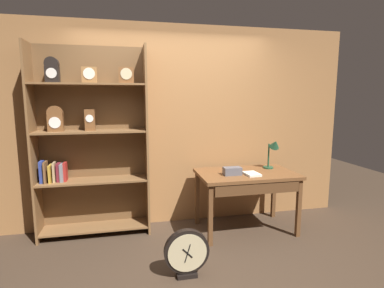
{
  "coord_description": "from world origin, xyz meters",
  "views": [
    {
      "loc": [
        -0.61,
        -2.6,
        1.67
      ],
      "look_at": [
        0.14,
        0.84,
        1.14
      ],
      "focal_mm": 28.41,
      "sensor_mm": 36.0,
      "label": 1
    }
  ],
  "objects_px": {
    "open_repair_manual": "(252,174)",
    "round_clock_large": "(187,253)",
    "toolbox_small": "(232,171)",
    "workbench": "(247,180)",
    "bookshelf": "(89,141)",
    "desk_lamp": "(273,149)"
  },
  "relations": [
    {
      "from": "round_clock_large",
      "to": "workbench",
      "type": "bearing_deg",
      "value": 41.77
    },
    {
      "from": "toolbox_small",
      "to": "round_clock_large",
      "type": "xyz_separation_m",
      "value": [
        -0.72,
        -0.78,
        -0.56
      ]
    },
    {
      "from": "toolbox_small",
      "to": "round_clock_large",
      "type": "bearing_deg",
      "value": -132.59
    },
    {
      "from": "toolbox_small",
      "to": "round_clock_large",
      "type": "relative_size",
      "value": 0.46
    },
    {
      "from": "bookshelf",
      "to": "desk_lamp",
      "type": "xyz_separation_m",
      "value": [
        2.31,
        -0.2,
        -0.14
      ]
    },
    {
      "from": "workbench",
      "to": "open_repair_manual",
      "type": "bearing_deg",
      "value": -81.88
    },
    {
      "from": "desk_lamp",
      "to": "toolbox_small",
      "type": "bearing_deg",
      "value": -162.94
    },
    {
      "from": "bookshelf",
      "to": "open_repair_manual",
      "type": "bearing_deg",
      "value": -13.17
    },
    {
      "from": "bookshelf",
      "to": "workbench",
      "type": "bearing_deg",
      "value": -10.23
    },
    {
      "from": "bookshelf",
      "to": "workbench",
      "type": "height_order",
      "value": "bookshelf"
    },
    {
      "from": "desk_lamp",
      "to": "toolbox_small",
      "type": "height_order",
      "value": "desk_lamp"
    },
    {
      "from": "workbench",
      "to": "open_repair_manual",
      "type": "relative_size",
      "value": 5.47
    },
    {
      "from": "open_repair_manual",
      "to": "round_clock_large",
      "type": "distance_m",
      "value": 1.31
    },
    {
      "from": "bookshelf",
      "to": "toolbox_small",
      "type": "relative_size",
      "value": 10.69
    },
    {
      "from": "workbench",
      "to": "desk_lamp",
      "type": "relative_size",
      "value": 2.97
    },
    {
      "from": "desk_lamp",
      "to": "workbench",
      "type": "bearing_deg",
      "value": -161.13
    },
    {
      "from": "workbench",
      "to": "round_clock_large",
      "type": "relative_size",
      "value": 2.57
    },
    {
      "from": "bookshelf",
      "to": "round_clock_large",
      "type": "relative_size",
      "value": 4.88
    },
    {
      "from": "bookshelf",
      "to": "workbench",
      "type": "distance_m",
      "value": 1.98
    },
    {
      "from": "toolbox_small",
      "to": "open_repair_manual",
      "type": "bearing_deg",
      "value": -13.11
    },
    {
      "from": "desk_lamp",
      "to": "open_repair_manual",
      "type": "bearing_deg",
      "value": -148.41
    },
    {
      "from": "workbench",
      "to": "round_clock_large",
      "type": "bearing_deg",
      "value": -138.23
    }
  ]
}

